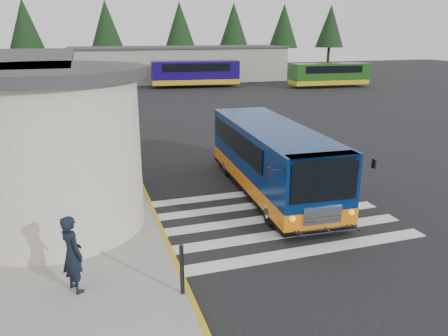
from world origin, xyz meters
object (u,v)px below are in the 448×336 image
object	(u,v)px
transit_bus	(271,162)
bollard	(182,270)
pedestrian_a	(72,254)
far_bus_b	(329,74)
pedestrian_b	(87,204)
far_bus_a	(195,72)

from	to	relation	value
transit_bus	bollard	size ratio (longest dim) A/B	7.61
transit_bus	bollard	xyz separation A→B (m)	(-4.77, -5.81, -0.47)
pedestrian_a	far_bus_b	xyz separation A→B (m)	(26.94, 33.84, 0.38)
pedestrian_a	bollard	size ratio (longest dim) A/B	1.53
pedestrian_b	bollard	size ratio (longest dim) A/B	1.32
transit_bus	far_bus_a	world-z (taller)	far_bus_a
transit_bus	pedestrian_a	distance (m)	8.63
pedestrian_b	far_bus_b	size ratio (longest dim) A/B	0.18
bollard	far_bus_a	world-z (taller)	far_bus_a
far_bus_b	bollard	bearing A→B (deg)	148.32
pedestrian_a	bollard	distance (m)	2.52
pedestrian_a	far_bus_b	world-z (taller)	far_bus_b
far_bus_a	far_bus_b	world-z (taller)	far_bus_a
pedestrian_a	bollard	xyz separation A→B (m)	(2.32, -0.91, -0.32)
bollard	far_bus_b	size ratio (longest dim) A/B	0.14
bollard	far_bus_a	xyz separation A→B (m)	(10.44, 39.34, 0.85)
pedestrian_a	far_bus_b	bearing A→B (deg)	-66.72
transit_bus	far_bus_a	xyz separation A→B (m)	(5.67, 33.53, 0.38)
transit_bus	pedestrian_a	bearing A→B (deg)	-142.06
pedestrian_a	far_bus_a	size ratio (longest dim) A/B	0.19
transit_bus	pedestrian_b	distance (m)	6.89
far_bus_b	far_bus_a	bearing A→B (deg)	75.67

